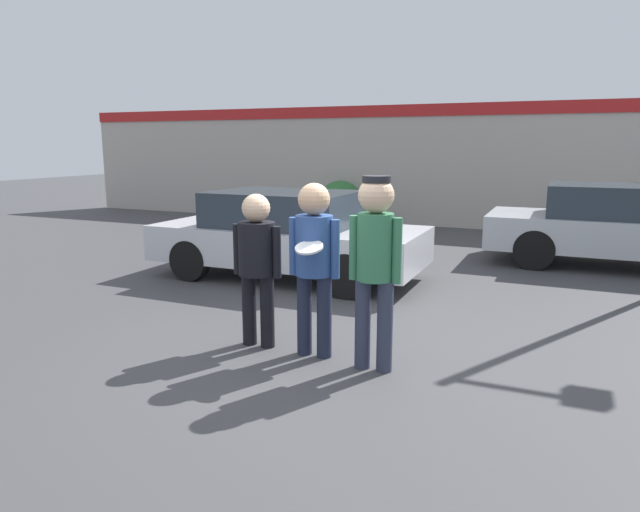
% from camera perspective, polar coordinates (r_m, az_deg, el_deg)
% --- Properties ---
extents(ground_plane, '(56.00, 56.00, 0.00)m').
position_cam_1_polar(ground_plane, '(5.94, -0.40, -9.85)').
color(ground_plane, '#3F3F42').
extents(storefront_building, '(24.00, 0.22, 3.11)m').
position_cam_1_polar(storefront_building, '(14.95, 15.06, 8.73)').
color(storefront_building, '#B2A89E').
rests_on(storefront_building, ground).
extents(person_left, '(0.56, 0.39, 1.63)m').
position_cam_1_polar(person_left, '(5.98, -6.32, -0.06)').
color(person_left, black).
rests_on(person_left, ground).
extents(person_middle_with_frisbee, '(0.54, 0.58, 1.76)m').
position_cam_1_polar(person_middle_with_frisbee, '(5.63, -0.60, 0.25)').
color(person_middle_with_frisbee, '#1E2338').
rests_on(person_middle_with_frisbee, ground).
extents(person_right, '(0.51, 0.34, 1.85)m').
position_cam_1_polar(person_right, '(5.29, 5.53, 0.21)').
color(person_right, '#2D3347').
rests_on(person_right, ground).
extents(parked_car_near, '(4.30, 1.84, 1.38)m').
position_cam_1_polar(parked_car_near, '(9.14, -3.32, 2.18)').
color(parked_car_near, silver).
rests_on(parked_car_near, ground).
extents(parked_car_far, '(4.53, 1.86, 1.43)m').
position_cam_1_polar(parked_car_far, '(11.20, 28.06, 2.69)').
color(parked_car_far, '#B7BABF').
rests_on(parked_car_far, ground).
extents(shrub, '(1.17, 1.17, 1.17)m').
position_cam_1_polar(shrub, '(15.13, 2.03, 5.33)').
color(shrub, '#2D6B33').
rests_on(shrub, ground).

